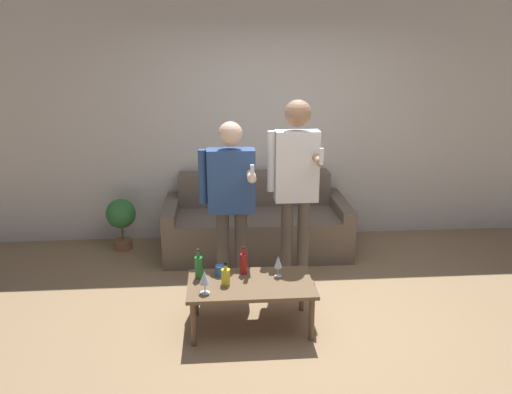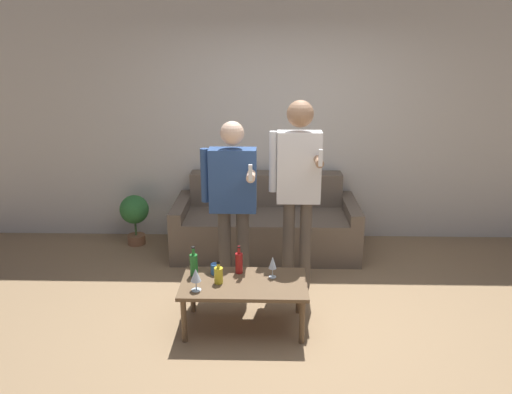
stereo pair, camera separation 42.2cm
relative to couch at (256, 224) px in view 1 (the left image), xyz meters
The scene contains 13 objects.
ground_plane 1.70m from the couch, 83.23° to the right, with size 16.00×16.00×0.00m, color #997A56.
wall_back 1.16m from the couch, 66.82° to the left, with size 8.00×0.06×2.70m.
couch is the anchor object (origin of this frame).
coffee_table 1.62m from the couch, 95.90° to the right, with size 1.02×0.56×0.40m.
bottle_orange 1.62m from the couch, 111.34° to the right, with size 0.07×0.07×0.25m.
bottle_green 1.47m from the couch, 98.53° to the right, with size 0.06×0.06×0.24m.
bottle_dark 1.68m from the couch, 102.75° to the right, with size 0.07×0.07×0.18m.
wine_glass_near 1.53m from the couch, 87.60° to the right, with size 0.07×0.07×0.18m.
wine_glass_far 1.85m from the couch, 106.82° to the right, with size 0.08×0.08×0.18m.
cup_on_table 1.53m from the couch, 105.69° to the right, with size 0.08×0.08×0.09m.
person_standing_left 1.15m from the couch, 108.26° to the right, with size 0.50×0.42×1.59m.
person_standing_right 1.22m from the couch, 72.12° to the right, with size 0.46×0.44×1.78m.
potted_plant 1.51m from the couch, behind, with size 0.33×0.33×0.59m.
Camera 1 is at (-0.60, -3.57, 2.25)m, focal length 35.00 mm.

